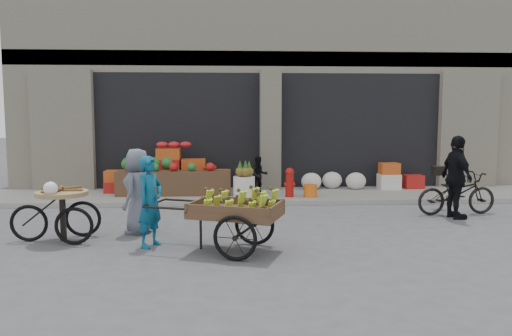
{
  "coord_description": "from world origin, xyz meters",
  "views": [
    {
      "loc": [
        -1.14,
        -8.33,
        2.08
      ],
      "look_at": [
        -0.61,
        0.96,
        1.1
      ],
      "focal_mm": 35.0,
      "sensor_mm": 36.0,
      "label": 1
    }
  ],
  "objects": [
    {
      "name": "fire_hydrant",
      "position": [
        0.35,
        3.55,
        0.5
      ],
      "size": [
        0.22,
        0.22,
        0.71
      ],
      "color": "#A5140F",
      "rests_on": "sidewalk"
    },
    {
      "name": "vendor_woman",
      "position": [
        -2.37,
        -0.46,
        0.73
      ],
      "size": [
        0.56,
        0.63,
        1.45
      ],
      "primitive_type": "imported",
      "rotation": [
        0.0,
        0.0,
        1.06
      ],
      "color": "#0E5271",
      "rests_on": "ground"
    },
    {
      "name": "sidewalk",
      "position": [
        0.0,
        4.1,
        0.06
      ],
      "size": [
        18.0,
        2.2,
        0.12
      ],
      "primitive_type": "cube",
      "color": "gray",
      "rests_on": "ground"
    },
    {
      "name": "bicycle",
      "position": [
        3.67,
        1.79,
        0.45
      ],
      "size": [
        1.76,
        0.76,
        0.9
      ],
      "primitive_type": "imported",
      "rotation": [
        0.0,
        0.0,
        1.66
      ],
      "color": "black",
      "rests_on": "ground"
    },
    {
      "name": "right_bay_goods",
      "position": [
        2.61,
        4.7,
        0.41
      ],
      "size": [
        3.35,
        0.6,
        0.7
      ],
      "color": "silver",
      "rests_on": "sidewalk"
    },
    {
      "name": "pineapple_bin",
      "position": [
        -0.75,
        3.6,
        0.37
      ],
      "size": [
        0.52,
        0.52,
        0.5
      ],
      "primitive_type": "cylinder",
      "color": "silver",
      "rests_on": "sidewalk"
    },
    {
      "name": "tricycle_cart",
      "position": [
        -3.89,
        -0.02,
        0.57
      ],
      "size": [
        1.43,
        0.87,
        0.95
      ],
      "rotation": [
        0.0,
        0.0,
        0.03
      ],
      "color": "#9E7F51",
      "rests_on": "ground"
    },
    {
      "name": "cyclist",
      "position": [
        3.47,
        1.39,
        0.84
      ],
      "size": [
        0.5,
        1.02,
        1.68
      ],
      "primitive_type": "imported",
      "rotation": [
        0.0,
        0.0,
        1.66
      ],
      "color": "black",
      "rests_on": "ground"
    },
    {
      "name": "orange_bucket",
      "position": [
        0.85,
        3.5,
        0.27
      ],
      "size": [
        0.32,
        0.32,
        0.3
      ],
      "primitive_type": "cylinder",
      "color": "orange",
      "rests_on": "sidewalk"
    },
    {
      "name": "fruit_display",
      "position": [
        -2.48,
        4.38,
        0.67
      ],
      "size": [
        3.1,
        1.12,
        1.24
      ],
      "color": "#B41D19",
      "rests_on": "sidewalk"
    },
    {
      "name": "vendor_grey",
      "position": [
        -2.73,
        0.48,
        0.75
      ],
      "size": [
        0.66,
        0.84,
        1.51
      ],
      "primitive_type": "imported",
      "rotation": [
        0.0,
        0.0,
        -1.84
      ],
      "color": "slate",
      "rests_on": "ground"
    },
    {
      "name": "ground",
      "position": [
        0.0,
        0.0,
        0.0
      ],
      "size": [
        80.0,
        80.0,
        0.0
      ],
      "primitive_type": "plane",
      "color": "#424244",
      "rests_on": "ground"
    },
    {
      "name": "banana_cart",
      "position": [
        -1.07,
        -0.84,
        0.69
      ],
      "size": [
        2.42,
        1.6,
        0.94
      ],
      "rotation": [
        0.0,
        0.0,
        -0.35
      ],
      "color": "brown",
      "rests_on": "ground"
    },
    {
      "name": "seated_person",
      "position": [
        -0.35,
        4.2,
        0.58
      ],
      "size": [
        0.51,
        0.43,
        0.93
      ],
      "primitive_type": "imported",
      "rotation": [
        0.0,
        0.0,
        0.17
      ],
      "color": "black",
      "rests_on": "sidewalk"
    },
    {
      "name": "building",
      "position": [
        0.0,
        8.03,
        3.37
      ],
      "size": [
        14.0,
        6.45,
        7.0
      ],
      "color": "beige",
      "rests_on": "ground"
    }
  ]
}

